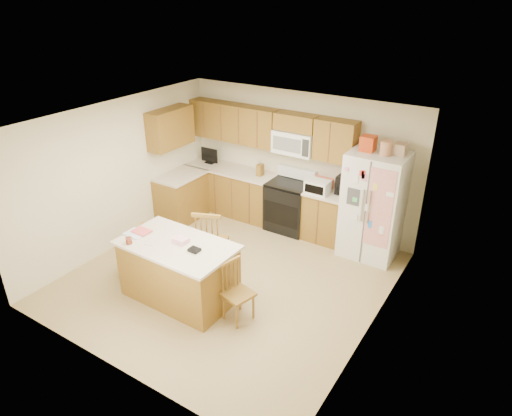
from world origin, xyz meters
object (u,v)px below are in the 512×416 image
Objects in this scene: stove at (289,205)px; windsor_chair_back at (211,242)px; windsor_chair_left at (134,252)px; windsor_chair_right at (237,293)px; island at (179,270)px; refrigerator at (373,204)px.

windsor_chair_back is at bearing -100.65° from stove.
windsor_chair_right is at bearing -0.12° from windsor_chair_left.
island is 1.53× the size of windsor_chair_back.
stove is at bearing 103.72° from windsor_chair_right.
refrigerator reaches higher than island.
island is at bearing -96.90° from stove.
island is (-0.33, -2.70, -0.02)m from stove.
windsor_chair_left is at bearing -137.92° from refrigerator.
windsor_chair_right is (1.01, -0.74, -0.10)m from windsor_chair_back.
stove reaches higher than windsor_chair_back.
island reaches higher than windsor_chair_right.
island is at bearing -125.71° from refrigerator.
windsor_chair_left is 1.19m from windsor_chair_back.
island is 0.98m from windsor_chair_right.
island is at bearing -176.94° from windsor_chair_right.
refrigerator is 2.79m from windsor_chair_right.
stove is 0.55× the size of refrigerator.
windsor_chair_right is (0.65, -2.65, -0.06)m from stove.
windsor_chair_back is (0.93, 0.74, 0.11)m from windsor_chair_left.
windsor_chair_back is 1.25× the size of windsor_chair_right.
refrigerator is at bearing 54.29° from island.
refrigerator is (1.57, -0.06, 0.45)m from stove.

